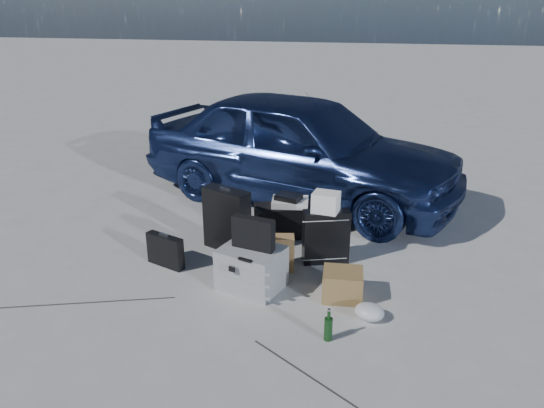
{
  "coord_description": "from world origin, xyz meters",
  "views": [
    {
      "loc": [
        1.11,
        -4.31,
        2.66
      ],
      "look_at": [
        0.06,
        0.85,
        0.6
      ],
      "focal_mm": 35.0,
      "sensor_mm": 36.0,
      "label": 1
    }
  ],
  "objects_px": {
    "duffel_bag": "(288,220)",
    "cardboard_box": "(342,285)",
    "car": "(300,147)",
    "pelican_case": "(252,268)",
    "briefcase": "(165,251)",
    "suitcase_right": "(326,237)",
    "suitcase_left": "(227,220)",
    "green_bottle": "(328,325)"
  },
  "relations": [
    {
      "from": "duffel_bag",
      "to": "cardboard_box",
      "type": "bearing_deg",
      "value": -82.19
    },
    {
      "from": "car",
      "to": "pelican_case",
      "type": "distance_m",
      "value": 2.58
    },
    {
      "from": "briefcase",
      "to": "suitcase_right",
      "type": "relative_size",
      "value": 0.77
    },
    {
      "from": "suitcase_left",
      "to": "suitcase_right",
      "type": "bearing_deg",
      "value": 20.2
    },
    {
      "from": "briefcase",
      "to": "cardboard_box",
      "type": "bearing_deg",
      "value": 13.38
    },
    {
      "from": "briefcase",
      "to": "suitcase_left",
      "type": "relative_size",
      "value": 0.63
    },
    {
      "from": "duffel_bag",
      "to": "green_bottle",
      "type": "xyz_separation_m",
      "value": [
        0.68,
        -1.98,
        -0.05
      ]
    },
    {
      "from": "car",
      "to": "duffel_bag",
      "type": "height_order",
      "value": "car"
    },
    {
      "from": "pelican_case",
      "to": "briefcase",
      "type": "distance_m",
      "value": 1.03
    },
    {
      "from": "suitcase_left",
      "to": "suitcase_right",
      "type": "relative_size",
      "value": 1.22
    },
    {
      "from": "car",
      "to": "green_bottle",
      "type": "bearing_deg",
      "value": -148.65
    },
    {
      "from": "suitcase_right",
      "to": "duffel_bag",
      "type": "xyz_separation_m",
      "value": [
        -0.5,
        0.58,
        -0.1
      ]
    },
    {
      "from": "pelican_case",
      "to": "suitcase_left",
      "type": "distance_m",
      "value": 0.92
    },
    {
      "from": "pelican_case",
      "to": "suitcase_right",
      "type": "height_order",
      "value": "suitcase_right"
    },
    {
      "from": "pelican_case",
      "to": "suitcase_right",
      "type": "relative_size",
      "value": 0.98
    },
    {
      "from": "pelican_case",
      "to": "suitcase_right",
      "type": "bearing_deg",
      "value": 64.87
    },
    {
      "from": "duffel_bag",
      "to": "cardboard_box",
      "type": "distance_m",
      "value": 1.49
    },
    {
      "from": "pelican_case",
      "to": "duffel_bag",
      "type": "relative_size",
      "value": 0.74
    },
    {
      "from": "cardboard_box",
      "to": "duffel_bag",
      "type": "bearing_deg",
      "value": 119.84
    },
    {
      "from": "duffel_bag",
      "to": "car",
      "type": "bearing_deg",
      "value": 70.53
    },
    {
      "from": "pelican_case",
      "to": "green_bottle",
      "type": "xyz_separation_m",
      "value": [
        0.82,
        -0.71,
        -0.07
      ]
    },
    {
      "from": "suitcase_right",
      "to": "green_bottle",
      "type": "relative_size",
      "value": 2.07
    },
    {
      "from": "car",
      "to": "briefcase",
      "type": "xyz_separation_m",
      "value": [
        -1.08,
        -2.26,
        -0.58
      ]
    },
    {
      "from": "briefcase",
      "to": "cardboard_box",
      "type": "distance_m",
      "value": 1.9
    },
    {
      "from": "car",
      "to": "pelican_case",
      "type": "bearing_deg",
      "value": -163.42
    },
    {
      "from": "car",
      "to": "cardboard_box",
      "type": "bearing_deg",
      "value": -144.03
    },
    {
      "from": "briefcase",
      "to": "duffel_bag",
      "type": "distance_m",
      "value": 1.52
    },
    {
      "from": "suitcase_right",
      "to": "green_bottle",
      "type": "bearing_deg",
      "value": -100.5
    },
    {
      "from": "duffel_bag",
      "to": "pelican_case",
      "type": "bearing_deg",
      "value": -118.53
    },
    {
      "from": "briefcase",
      "to": "suitcase_left",
      "type": "bearing_deg",
      "value": 66.37
    },
    {
      "from": "car",
      "to": "duffel_bag",
      "type": "distance_m",
      "value": 1.37
    },
    {
      "from": "cardboard_box",
      "to": "green_bottle",
      "type": "bearing_deg",
      "value": -95.25
    },
    {
      "from": "briefcase",
      "to": "duffel_bag",
      "type": "bearing_deg",
      "value": 63.41
    },
    {
      "from": "briefcase",
      "to": "duffel_bag",
      "type": "relative_size",
      "value": 0.58
    },
    {
      "from": "green_bottle",
      "to": "car",
      "type": "bearing_deg",
      "value": 102.77
    },
    {
      "from": "pelican_case",
      "to": "green_bottle",
      "type": "height_order",
      "value": "pelican_case"
    },
    {
      "from": "car",
      "to": "suitcase_left",
      "type": "distance_m",
      "value": 1.87
    },
    {
      "from": "car",
      "to": "cardboard_box",
      "type": "height_order",
      "value": "car"
    },
    {
      "from": "pelican_case",
      "to": "cardboard_box",
      "type": "xyz_separation_m",
      "value": [
        0.88,
        -0.02,
        -0.07
      ]
    },
    {
      "from": "suitcase_left",
      "to": "suitcase_right",
      "type": "height_order",
      "value": "suitcase_left"
    },
    {
      "from": "cardboard_box",
      "to": "green_bottle",
      "type": "relative_size",
      "value": 1.32
    },
    {
      "from": "pelican_case",
      "to": "suitcase_left",
      "type": "bearing_deg",
      "value": 139.38
    }
  ]
}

